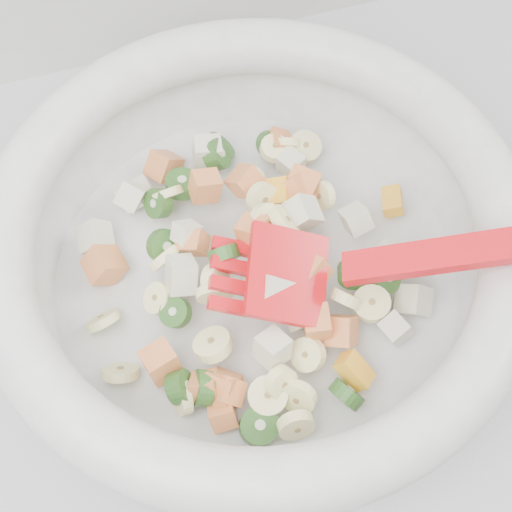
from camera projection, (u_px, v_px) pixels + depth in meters
name	position (u px, v px, depth m)	size (l,w,h in m)	color
counter	(255.00, 461.00, 0.99)	(2.00, 0.60, 0.90)	#A2A0A6
mixing_bowl	(256.00, 248.00, 0.56)	(0.45, 0.39, 0.16)	silver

